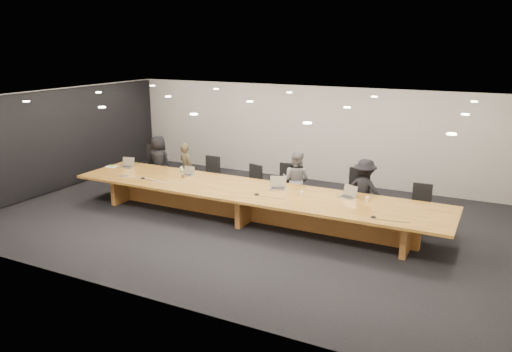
{
  "coord_description": "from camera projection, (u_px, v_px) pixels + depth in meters",
  "views": [
    {
      "loc": [
        5.08,
        -9.74,
        4.06
      ],
      "look_at": [
        0.0,
        0.3,
        1.0
      ],
      "focal_mm": 35.0,
      "sensor_mm": 36.0,
      "label": 1
    }
  ],
  "objects": [
    {
      "name": "water_bottle",
      "position": [
        182.0,
        172.0,
        12.58
      ],
      "size": [
        0.09,
        0.09,
        0.23
      ],
      "primitive_type": "cylinder",
      "rotation": [
        0.0,
        0.0,
        0.31
      ],
      "color": "silver",
      "rests_on": "conference_table"
    },
    {
      "name": "amber_mug",
      "position": [
        183.0,
        176.0,
        12.43
      ],
      "size": [
        0.08,
        0.08,
        0.09
      ],
      "primitive_type": "cylinder",
      "rotation": [
        0.0,
        0.0,
        -0.1
      ],
      "color": "brown",
      "rests_on": "conference_table"
    },
    {
      "name": "laptop_d",
      "position": [
        278.0,
        183.0,
        11.46
      ],
      "size": [
        0.44,
        0.38,
        0.29
      ],
      "primitive_type": null,
      "rotation": [
        0.0,
        0.0,
        0.35
      ],
      "color": "#B7AB8C",
      "rests_on": "conference_table"
    },
    {
      "name": "paper_cup_far",
      "position": [
        367.0,
        199.0,
        10.61
      ],
      "size": [
        0.08,
        0.08,
        0.1
      ],
      "primitive_type": "cone",
      "rotation": [
        0.0,
        0.0,
        0.0
      ],
      "color": "silver",
      "rests_on": "conference_table"
    },
    {
      "name": "mic_center",
      "position": [
        257.0,
        194.0,
        11.08
      ],
      "size": [
        0.16,
        0.16,
        0.03
      ],
      "primitive_type": "cone",
      "rotation": [
        0.0,
        0.0,
        -0.21
      ],
      "color": "black",
      "rests_on": "conference_table"
    },
    {
      "name": "mic_right",
      "position": [
        373.0,
        217.0,
        9.65
      ],
      "size": [
        0.13,
        0.13,
        0.03
      ],
      "primitive_type": "cone",
      "rotation": [
        0.0,
        0.0,
        -0.02
      ],
      "color": "black",
      "rests_on": "conference_table"
    },
    {
      "name": "mic_left",
      "position": [
        143.0,
        178.0,
        12.37
      ],
      "size": [
        0.14,
        0.14,
        0.03
      ],
      "primitive_type": "cone",
      "rotation": [
        0.0,
        0.0,
        -0.09
      ],
      "color": "black",
      "rests_on": "conference_table"
    },
    {
      "name": "laptop_a",
      "position": [
        126.0,
        163.0,
        13.43
      ],
      "size": [
        0.38,
        0.31,
        0.27
      ],
      "primitive_type": null,
      "rotation": [
        0.0,
        0.0,
        0.2
      ],
      "color": "#BAB08E",
      "rests_on": "conference_table"
    },
    {
      "name": "chair_right",
      "position": [
        357.0,
        194.0,
        11.68
      ],
      "size": [
        0.65,
        0.65,
        1.18
      ],
      "primitive_type": null,
      "rotation": [
        0.0,
        0.0,
        0.09
      ],
      "color": "black",
      "rests_on": "ground"
    },
    {
      "name": "chair_far_right",
      "position": [
        420.0,
        207.0,
        11.03
      ],
      "size": [
        0.55,
        0.55,
        1.01
      ],
      "primitive_type": null,
      "rotation": [
        0.0,
        0.0,
        0.07
      ],
      "color": "black",
      "rests_on": "ground"
    },
    {
      "name": "person_c",
      "position": [
        296.0,
        180.0,
        12.26
      ],
      "size": [
        0.74,
        0.59,
        1.48
      ],
      "primitive_type": "imported",
      "rotation": [
        0.0,
        0.0,
        3.1
      ],
      "color": "slate",
      "rests_on": "ground"
    },
    {
      "name": "person_d",
      "position": [
        364.0,
        191.0,
        11.43
      ],
      "size": [
        1.03,
        0.7,
        1.48
      ],
      "primitive_type": "imported",
      "rotation": [
        0.0,
        0.0,
        2.98
      ],
      "color": "black",
      "rests_on": "ground"
    },
    {
      "name": "lime_gadget",
      "position": [
        112.0,
        166.0,
        13.52
      ],
      "size": [
        0.15,
        0.09,
        0.02
      ],
      "primitive_type": "cube",
      "rotation": [
        0.0,
        0.0,
        -0.03
      ],
      "color": "#5FCF37",
      "rests_on": "notepad"
    },
    {
      "name": "laptop_e",
      "position": [
        347.0,
        192.0,
        10.83
      ],
      "size": [
        0.41,
        0.36,
        0.27
      ],
      "primitive_type": null,
      "rotation": [
        0.0,
        0.0,
        -0.38
      ],
      "color": "tan",
      "rests_on": "conference_table"
    },
    {
      "name": "av_box",
      "position": [
        124.0,
        176.0,
        12.55
      ],
      "size": [
        0.21,
        0.18,
        0.03
      ],
      "primitive_type": "cube",
      "rotation": [
        0.0,
        0.0,
        0.28
      ],
      "color": "#B9BABE",
      "rests_on": "conference_table"
    },
    {
      "name": "laptop_b",
      "position": [
        187.0,
        171.0,
        12.63
      ],
      "size": [
        0.3,
        0.22,
        0.23
      ],
      "primitive_type": null,
      "rotation": [
        0.0,
        0.0,
        0.02
      ],
      "color": "#B9AC8D",
      "rests_on": "conference_table"
    },
    {
      "name": "left_wall_panel",
      "position": [
        61.0,
        140.0,
        13.89
      ],
      "size": [
        0.08,
        7.84,
        2.74
      ],
      "primitive_type": "cube",
      "color": "black",
      "rests_on": "ground"
    },
    {
      "name": "back_wall",
      "position": [
        312.0,
        134.0,
        14.74
      ],
      "size": [
        12.0,
        0.02,
        2.8
      ],
      "primitive_type": "cube",
      "color": "beige",
      "rests_on": "ground"
    },
    {
      "name": "paper_cup_near",
      "position": [
        302.0,
        193.0,
        11.07
      ],
      "size": [
        0.08,
        0.08,
        0.08
      ],
      "primitive_type": "cone",
      "rotation": [
        0.0,
        0.0,
        -0.08
      ],
      "color": "white",
      "rests_on": "conference_table"
    },
    {
      "name": "chair_far_left",
      "position": [
        152.0,
        166.0,
        14.25
      ],
      "size": [
        0.7,
        0.7,
        1.18
      ],
      "primitive_type": null,
      "rotation": [
        0.0,
        0.0,
        0.18
      ],
      "color": "black",
      "rests_on": "ground"
    },
    {
      "name": "person_b",
      "position": [
        186.0,
        168.0,
        13.71
      ],
      "size": [
        0.58,
        0.49,
        1.37
      ],
      "primitive_type": "imported",
      "rotation": [
        0.0,
        0.0,
        2.77
      ],
      "color": "#3A321F",
      "rests_on": "ground"
    },
    {
      "name": "notepad",
      "position": [
        111.0,
        166.0,
        13.53
      ],
      "size": [
        0.29,
        0.25,
        0.02
      ],
      "primitive_type": "cube",
      "rotation": [
        0.0,
        0.0,
        0.11
      ],
      "color": "white",
      "rests_on": "conference_table"
    },
    {
      "name": "conference_table",
      "position": [
        250.0,
        199.0,
        11.52
      ],
      "size": [
        9.0,
        1.8,
        0.75
      ],
      "color": "brown",
      "rests_on": "ground"
    },
    {
      "name": "person_a",
      "position": [
        159.0,
        162.0,
        14.06
      ],
      "size": [
        0.75,
        0.5,
        1.51
      ],
      "primitive_type": "imported",
      "rotation": [
        0.0,
        0.0,
        3.17
      ],
      "color": "black",
      "rests_on": "ground"
    },
    {
      "name": "ground",
      "position": [
        250.0,
        220.0,
        11.66
      ],
      "size": [
        12.0,
        12.0,
        0.0
      ],
      "primitive_type": "plane",
      "color": "black",
      "rests_on": "ground"
    },
    {
      "name": "chair_left",
      "position": [
        209.0,
        176.0,
        13.5
      ],
      "size": [
        0.56,
        0.56,
        1.05
      ],
      "primitive_type": null,
      "rotation": [
        0.0,
        0.0,
        -0.04
      ],
      "color": "black",
      "rests_on": "ground"
    },
    {
      "name": "chair_mid_left",
      "position": [
        251.0,
        184.0,
        12.82
      ],
      "size": [
        0.62,
        0.62,
        1.0
      ],
      "primitive_type": null,
      "rotation": [
        0.0,
        0.0,
        -0.26
      ],
      "color": "black",
      "rests_on": "ground"
    },
    {
      "name": "chair_mid_right",
      "position": [
        286.0,
        186.0,
        12.39
      ],
      "size": [
        0.64,
        0.64,
        1.12
      ],
      "primitive_type": null,
      "rotation": [
        0.0,
        0.0,
        0.13
      ],
      "color": "black",
      "rests_on": "ground"
    }
  ]
}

